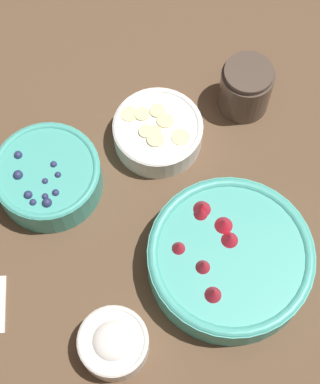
{
  "coord_description": "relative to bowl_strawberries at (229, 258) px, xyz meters",
  "views": [
    {
      "loc": [
        -0.17,
        -0.28,
        0.97
      ],
      "look_at": [
        0.05,
        0.07,
        0.04
      ],
      "focal_mm": 60.0,
      "sensor_mm": 36.0,
      "label": 1
    }
  ],
  "objects": [
    {
      "name": "ground_plane",
      "position": [
        -0.08,
        0.08,
        -0.04
      ],
      "size": [
        4.0,
        4.0,
        0.0
      ],
      "primitive_type": "plane",
      "color": "brown"
    },
    {
      "name": "bowl_strawberries",
      "position": [
        0.0,
        0.0,
        0.0
      ],
      "size": [
        0.25,
        0.25,
        0.08
      ],
      "color": "#47AD9E",
      "rests_on": "ground_plane"
    },
    {
      "name": "bowl_blueberries",
      "position": [
        -0.17,
        0.27,
        -0.0
      ],
      "size": [
        0.17,
        0.17,
        0.07
      ],
      "color": "#47AD9E",
      "rests_on": "ground_plane"
    },
    {
      "name": "bowl_bananas",
      "position": [
        0.03,
        0.25,
        -0.01
      ],
      "size": [
        0.15,
        0.15,
        0.05
      ],
      "color": "white",
      "rests_on": "ground_plane"
    },
    {
      "name": "bowl_cream",
      "position": [
        -0.22,
        -0.02,
        -0.01
      ],
      "size": [
        0.1,
        0.1,
        0.06
      ],
      "color": "silver",
      "rests_on": "ground_plane"
    },
    {
      "name": "jar_chocolate",
      "position": [
        0.19,
        0.24,
        0.01
      ],
      "size": [
        0.09,
        0.09,
        0.1
      ],
      "color": "#4C3D33",
      "rests_on": "ground_plane"
    }
  ]
}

